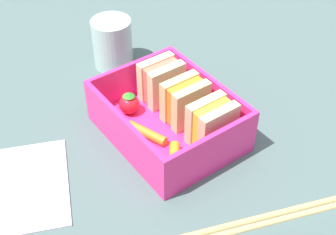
# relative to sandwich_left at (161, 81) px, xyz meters

# --- Properties ---
(ground_plane) EXTENTS (1.20, 1.20, 0.02)m
(ground_plane) POSITION_rel_sandwich_left_xyz_m (0.05, -0.03, -0.05)
(ground_plane) COLOR #495F5D
(bento_tray) EXTENTS (0.17, 0.14, 0.01)m
(bento_tray) POSITION_rel_sandwich_left_xyz_m (0.05, -0.03, -0.03)
(bento_tray) COLOR #F42D83
(bento_tray) RESTS_ON ground_plane
(bento_rim) EXTENTS (0.17, 0.14, 0.05)m
(bento_rim) POSITION_rel_sandwich_left_xyz_m (0.05, -0.03, -0.00)
(bento_rim) COLOR #F42D83
(bento_rim) RESTS_ON bento_tray
(sandwich_left) EXTENTS (0.04, 0.05, 0.06)m
(sandwich_left) POSITION_rel_sandwich_left_xyz_m (0.00, 0.00, 0.00)
(sandwich_left) COLOR beige
(sandwich_left) RESTS_ON bento_tray
(sandwich_center_left) EXTENTS (0.04, 0.05, 0.06)m
(sandwich_center_left) POSITION_rel_sandwich_left_xyz_m (0.05, 0.00, 0.00)
(sandwich_center_left) COLOR #DCC67E
(sandwich_center_left) RESTS_ON bento_tray
(sandwich_center) EXTENTS (0.04, 0.05, 0.06)m
(sandwich_center) POSITION_rel_sandwich_left_xyz_m (0.10, 0.00, 0.00)
(sandwich_center) COLOR #D2BF8C
(sandwich_center) RESTS_ON bento_tray
(strawberry_far_left) EXTENTS (0.03, 0.03, 0.03)m
(strawberry_far_left) POSITION_rel_sandwich_left_xyz_m (-0.00, -0.05, -0.01)
(strawberry_far_left) COLOR red
(strawberry_far_left) RESTS_ON bento_tray
(carrot_stick_far_left) EXTENTS (0.06, 0.03, 0.01)m
(carrot_stick_far_left) POSITION_rel_sandwich_left_xyz_m (0.05, -0.06, -0.02)
(carrot_stick_far_left) COLOR orange
(carrot_stick_far_left) RESTS_ON bento_tray
(carrot_stick_left) EXTENTS (0.04, 0.03, 0.01)m
(carrot_stick_left) POSITION_rel_sandwich_left_xyz_m (0.10, -0.05, -0.02)
(carrot_stick_left) COLOR orange
(carrot_stick_left) RESTS_ON bento_tray
(chopstick_pair) EXTENTS (0.09, 0.21, 0.01)m
(chopstick_pair) POSITION_rel_sandwich_left_xyz_m (0.22, -0.04, -0.04)
(chopstick_pair) COLOR tan
(chopstick_pair) RESTS_ON ground_plane
(drinking_glass) EXTENTS (0.06, 0.06, 0.07)m
(drinking_glass) POSITION_rel_sandwich_left_xyz_m (-0.12, -0.00, -0.00)
(drinking_glass) COLOR silver
(drinking_glass) RESTS_ON ground_plane
(folded_napkin) EXTENTS (0.16, 0.14, 0.00)m
(folded_napkin) POSITION_rel_sandwich_left_xyz_m (0.03, -0.21, -0.04)
(folded_napkin) COLOR silver
(folded_napkin) RESTS_ON ground_plane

